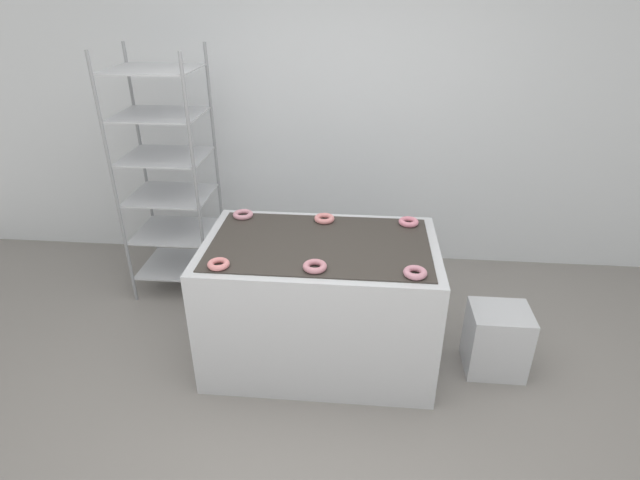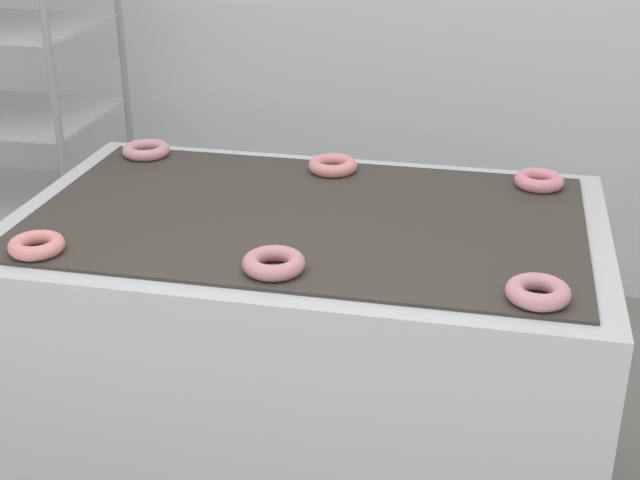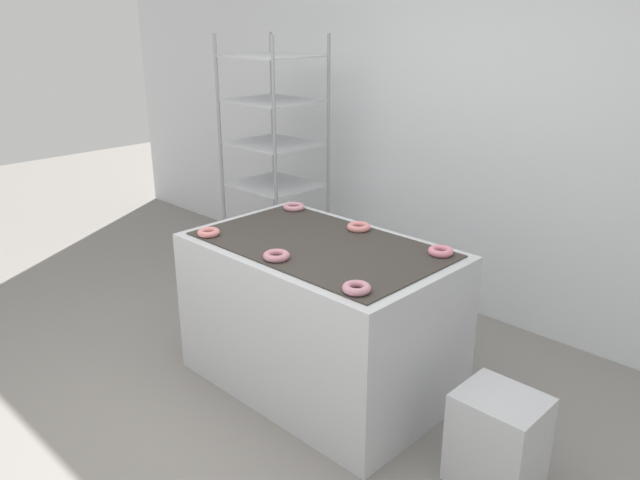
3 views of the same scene
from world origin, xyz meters
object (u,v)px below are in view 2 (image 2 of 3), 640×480
object	(u,v)px
fryer_machine	(308,364)
donut_near_center	(275,263)
donut_far_left	(146,150)
baking_rack_cart	(10,72)
donut_near_left	(36,245)
donut_far_center	(331,165)
donut_far_right	(539,180)
donut_near_right	(538,292)

from	to	relation	value
fryer_machine	donut_near_center	world-z (taller)	donut_near_center
donut_near_center	donut_far_left	world-z (taller)	donut_near_center
baking_rack_cart	donut_near_left	xyz separation A→B (m)	(0.68, -1.10, -0.09)
baking_rack_cart	donut_far_left	world-z (taller)	baking_rack_cart
donut_near_left	donut_near_center	distance (m)	0.54
donut_far_center	donut_far_right	xyz separation A→B (m)	(0.55, -0.00, 0.00)
donut_near_right	donut_near_left	bearing A→B (deg)	-179.74
donut_far_left	donut_far_right	bearing A→B (deg)	-1.00
donut_near_right	donut_far_left	xyz separation A→B (m)	(-1.09, 0.66, -0.00)
donut_near_left	donut_far_center	distance (m)	0.83
baking_rack_cart	donut_near_center	xyz separation A→B (m)	(1.22, -1.08, -0.09)
donut_near_center	donut_near_right	xyz separation A→B (m)	(0.54, -0.02, 0.00)
fryer_machine	donut_near_left	bearing A→B (deg)	-148.06
donut_near_center	donut_far_left	distance (m)	0.85
fryer_machine	donut_near_center	distance (m)	0.54
donut_near_center	donut_far_left	bearing A→B (deg)	130.70
fryer_machine	donut_near_left	distance (m)	0.77
fryer_machine	donut_near_right	xyz separation A→B (m)	(0.54, -0.33, 0.44)
baking_rack_cart	donut_far_left	size ratio (longest dim) A/B	13.92
donut_far_left	baking_rack_cart	bearing A→B (deg)	146.63
donut_near_right	donut_far_left	distance (m)	1.27
donut_near_right	donut_far_center	bearing A→B (deg)	130.37
baking_rack_cart	donut_near_right	world-z (taller)	baking_rack_cart
donut_far_left	donut_far_center	size ratio (longest dim) A/B	1.01
donut_near_left	donut_far_right	xyz separation A→B (m)	(1.08, 0.64, 0.00)
donut_far_left	donut_far_right	size ratio (longest dim) A/B	1.05
fryer_machine	donut_far_center	distance (m)	0.54
donut_near_left	donut_near_right	distance (m)	1.07
fryer_machine	donut_near_right	distance (m)	0.77
donut_near_left	donut_far_left	distance (m)	0.66
donut_near_right	donut_far_left	bearing A→B (deg)	148.87
baking_rack_cart	donut_far_center	distance (m)	1.29
fryer_machine	donut_near_center	bearing A→B (deg)	-89.37
baking_rack_cart	donut_far_right	bearing A→B (deg)	-14.54
donut_near_left	donut_near_center	xyz separation A→B (m)	(0.54, 0.02, 0.00)
fryer_machine	donut_far_center	xyz separation A→B (m)	(-0.00, 0.31, 0.44)
donut_near_left	donut_far_right	distance (m)	1.26
baking_rack_cart	donut_far_left	xyz separation A→B (m)	(0.66, -0.44, -0.09)
donut_far_left	donut_near_center	bearing A→B (deg)	-49.30
donut_far_left	donut_far_right	xyz separation A→B (m)	(1.10, -0.02, 0.00)
baking_rack_cart	donut_near_left	bearing A→B (deg)	-58.28
donut_far_right	donut_near_left	bearing A→B (deg)	-149.23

